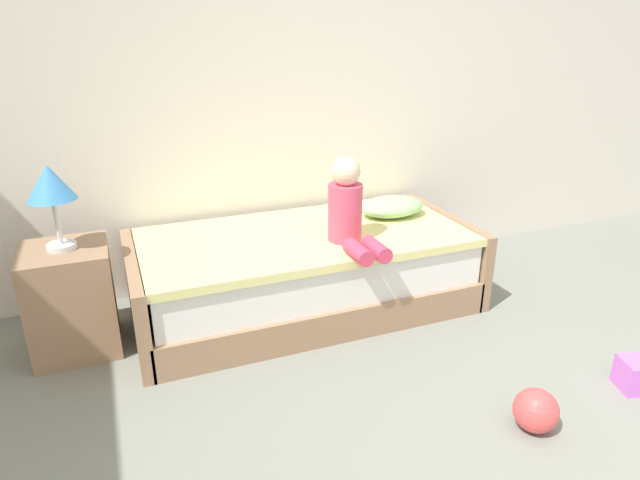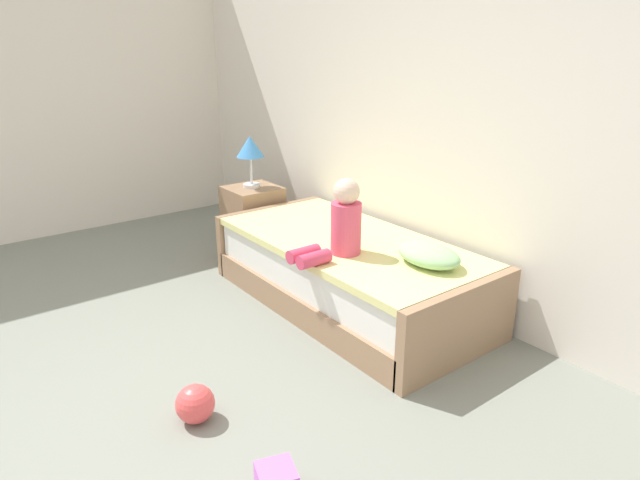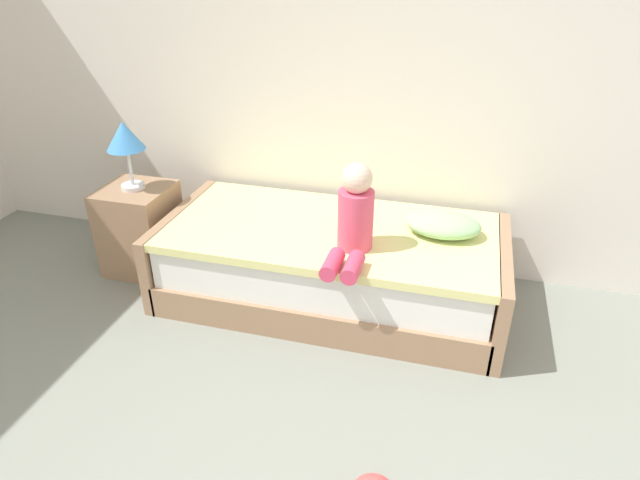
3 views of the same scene
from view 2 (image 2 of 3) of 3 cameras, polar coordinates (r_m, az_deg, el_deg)
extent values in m
plane|color=gray|center=(2.82, -22.73, -21.87)|extent=(9.20, 9.20, 0.00)
cube|color=silver|center=(3.66, 17.25, 13.46)|extent=(7.20, 0.10, 2.90)
cube|color=#997556|center=(4.01, 2.85, -5.31)|extent=(2.00, 1.00, 0.20)
cube|color=white|center=(3.92, 2.91, -2.33)|extent=(1.94, 0.94, 0.25)
cube|color=#E5E08C|center=(3.86, 2.95, -0.28)|extent=(1.98, 0.98, 0.05)
cube|color=#997556|center=(4.72, -5.11, 0.58)|extent=(0.07, 1.00, 0.50)
cube|color=#997556|center=(3.32, 14.44, -8.80)|extent=(0.07, 1.00, 0.50)
cube|color=#997556|center=(4.98, -6.98, 2.16)|extent=(0.44, 0.44, 0.60)
cylinder|color=silver|center=(4.89, -7.14, 5.68)|extent=(0.15, 0.15, 0.03)
cylinder|color=silver|center=(4.86, -7.21, 7.22)|extent=(0.02, 0.02, 0.24)
cone|color=#3F8CD8|center=(4.82, -7.31, 9.65)|extent=(0.24, 0.24, 0.18)
cylinder|color=#E04C6B|center=(3.56, 2.72, 1.24)|extent=(0.20, 0.20, 0.34)
sphere|color=beige|center=(3.48, 2.78, 5.08)|extent=(0.17, 0.17, 0.17)
cylinder|color=#D83F60|center=(3.47, -1.71, -1.46)|extent=(0.09, 0.22, 0.09)
cylinder|color=#D83F60|center=(3.38, -0.62, -2.00)|extent=(0.09, 0.22, 0.09)
ellipsoid|color=#99CC8C|center=(3.46, 11.27, -1.52)|extent=(0.44, 0.30, 0.13)
sphere|color=#E54C4C|center=(2.93, -12.89, -16.31)|extent=(0.20, 0.20, 0.20)
camera|label=1|loc=(3.88, -47.25, 12.07)|focal=30.59mm
camera|label=3|loc=(2.11, -55.06, 17.99)|focal=30.85mm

